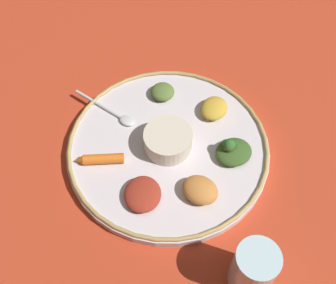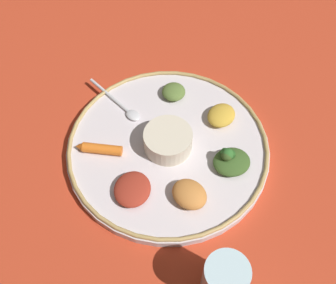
# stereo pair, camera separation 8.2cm
# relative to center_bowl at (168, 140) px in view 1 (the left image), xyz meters

# --- Properties ---
(ground_plane) EXTENTS (2.40, 2.40, 0.00)m
(ground_plane) POSITION_rel_center_bowl_xyz_m (0.00, 0.00, -0.04)
(ground_plane) COLOR #B7381E
(platter) EXTENTS (0.40, 0.40, 0.02)m
(platter) POSITION_rel_center_bowl_xyz_m (0.00, 0.00, -0.03)
(platter) COLOR silver
(platter) RESTS_ON ground_plane
(platter_rim) EXTENTS (0.40, 0.40, 0.01)m
(platter_rim) POSITION_rel_center_bowl_xyz_m (0.00, 0.00, -0.02)
(platter_rim) COLOR tan
(platter_rim) RESTS_ON platter
(center_bowl) EXTENTS (0.10, 0.10, 0.04)m
(center_bowl) POSITION_rel_center_bowl_xyz_m (0.00, 0.00, 0.00)
(center_bowl) COLOR beige
(center_bowl) RESTS_ON platter
(spoon) EXTENTS (0.11, 0.13, 0.01)m
(spoon) POSITION_rel_center_bowl_xyz_m (-0.09, -0.11, -0.02)
(spoon) COLOR silver
(spoon) RESTS_ON platter
(greens_pile) EXTENTS (0.09, 0.09, 0.04)m
(greens_pile) POSITION_rel_center_bowl_xyz_m (0.03, 0.12, -0.01)
(greens_pile) COLOR #385623
(greens_pile) RESTS_ON platter
(carrot_near_spoon) EXTENTS (0.02, 0.09, 0.02)m
(carrot_near_spoon) POSITION_rel_center_bowl_xyz_m (0.02, -0.13, -0.01)
(carrot_near_spoon) COLOR orange
(carrot_near_spoon) RESTS_ON platter
(mound_lentil_yellow) EXTENTS (0.08, 0.08, 0.03)m
(mound_lentil_yellow) POSITION_rel_center_bowl_xyz_m (-0.08, 0.10, -0.01)
(mound_lentil_yellow) COLOR gold
(mound_lentil_yellow) RESTS_ON platter
(mound_squash) EXTENTS (0.09, 0.09, 0.03)m
(mound_squash) POSITION_rel_center_bowl_xyz_m (0.11, 0.05, -0.01)
(mound_squash) COLOR #C67A38
(mound_squash) RESTS_ON platter
(mound_beet) EXTENTS (0.08, 0.07, 0.02)m
(mound_beet) POSITION_rel_center_bowl_xyz_m (0.11, -0.06, -0.01)
(mound_beet) COLOR maroon
(mound_beet) RESTS_ON platter
(mound_collards) EXTENTS (0.07, 0.07, 0.02)m
(mound_collards) POSITION_rel_center_bowl_xyz_m (-0.13, 0.00, -0.01)
(mound_collards) COLOR #567033
(mound_collards) RESTS_ON platter
(drinking_glass) EXTENTS (0.07, 0.07, 0.11)m
(drinking_glass) POSITION_rel_center_bowl_xyz_m (0.27, 0.11, 0.01)
(drinking_glass) COLOR silver
(drinking_glass) RESTS_ON ground_plane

